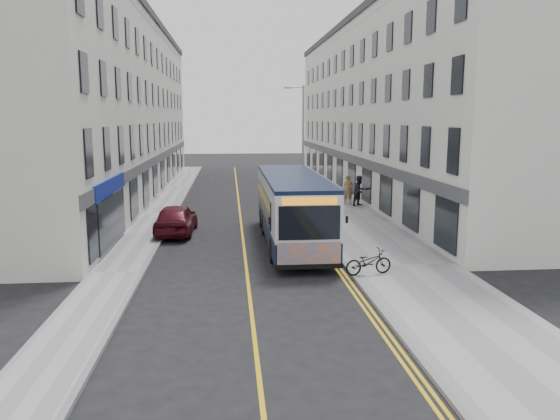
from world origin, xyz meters
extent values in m
plane|color=black|center=(0.00, 0.00, 0.00)|extent=(140.00, 140.00, 0.00)
cube|color=#939396|center=(6.25, 12.00, 0.06)|extent=(4.50, 64.00, 0.12)
cube|color=#939396|center=(-5.00, 12.00, 0.06)|extent=(2.00, 64.00, 0.12)
cube|color=slate|center=(4.00, 12.00, 0.07)|extent=(0.18, 64.00, 0.13)
cube|color=slate|center=(-4.00, 12.00, 0.07)|extent=(0.18, 64.00, 0.13)
cube|color=gold|center=(0.00, 12.00, 0.00)|extent=(0.12, 64.00, 0.01)
cube|color=gold|center=(3.55, 12.00, 0.00)|extent=(0.10, 64.00, 0.01)
cube|color=gold|center=(3.75, 12.00, 0.00)|extent=(0.10, 64.00, 0.01)
cube|color=silver|center=(11.50, 21.00, 6.50)|extent=(6.00, 46.00, 13.00)
cube|color=silver|center=(-9.00, 21.00, 6.50)|extent=(6.00, 46.00, 13.00)
cylinder|color=#9C9EA5|center=(4.25, 14.00, 4.00)|extent=(0.14, 0.14, 8.00)
cylinder|color=#9C9EA5|center=(3.75, 14.00, 7.90)|extent=(1.00, 0.08, 0.08)
cube|color=#9C9EA5|center=(3.25, 14.00, 7.85)|extent=(0.50, 0.18, 0.12)
cube|color=black|center=(2.31, 3.38, 0.82)|extent=(2.56, 11.25, 0.92)
cube|color=silver|center=(2.31, 3.38, 2.20)|extent=(2.56, 11.25, 1.84)
cube|color=black|center=(2.31, 3.38, 3.20)|extent=(2.58, 11.25, 0.16)
cube|color=black|center=(1.01, 4.00, 2.00)|extent=(0.04, 8.80, 1.18)
cube|color=black|center=(3.61, 4.00, 2.00)|extent=(0.04, 8.80, 1.18)
cube|color=black|center=(2.31, -2.26, 2.10)|extent=(2.30, 0.04, 1.28)
cube|color=orange|center=(2.31, -2.26, 0.87)|extent=(2.40, 0.04, 0.97)
cube|color=orange|center=(2.31, -2.27, 2.92)|extent=(2.05, 0.04, 0.29)
cylinder|color=black|center=(1.15, 0.01, 0.51)|extent=(0.29, 1.02, 1.02)
cylinder|color=black|center=(3.47, 0.01, 0.51)|extent=(0.29, 1.02, 1.02)
cylinder|color=black|center=(1.15, 5.64, 0.51)|extent=(0.29, 1.02, 1.02)
cylinder|color=black|center=(3.47, 5.64, 0.51)|extent=(0.29, 1.02, 1.02)
cylinder|color=black|center=(1.15, 7.48, 0.51)|extent=(0.29, 1.02, 1.02)
cylinder|color=black|center=(3.47, 7.48, 0.51)|extent=(0.29, 1.02, 1.02)
imported|color=black|center=(4.53, -2.47, 0.60)|extent=(1.93, 0.99, 0.97)
imported|color=olive|center=(7.43, 14.43, 1.10)|extent=(0.82, 0.65, 1.97)
imported|color=black|center=(8.00, 13.49, 1.13)|extent=(1.24, 1.18, 2.02)
imported|color=white|center=(3.20, 20.21, 0.78)|extent=(1.91, 4.81, 1.56)
imported|color=#480C15|center=(-3.40, 6.12, 0.79)|extent=(2.09, 4.74, 1.59)
camera|label=1|loc=(-0.61, -21.88, 5.95)|focal=35.00mm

